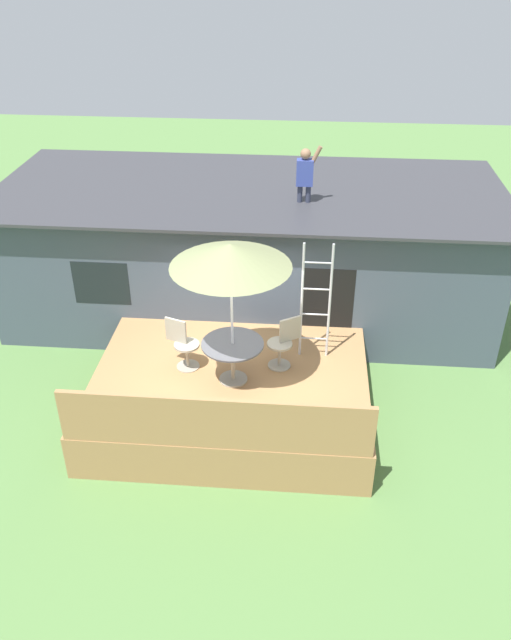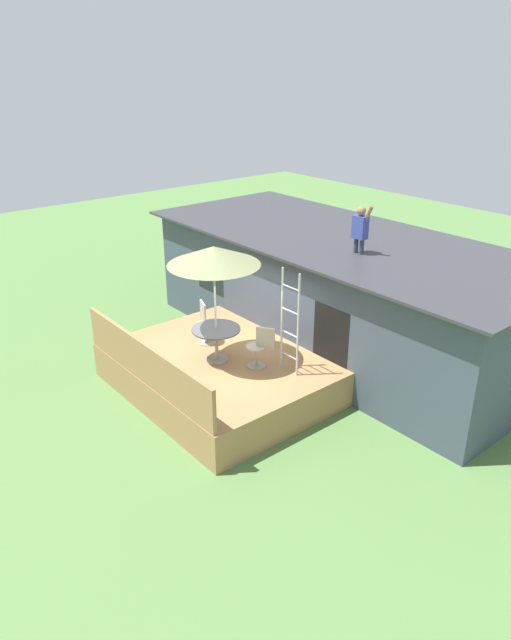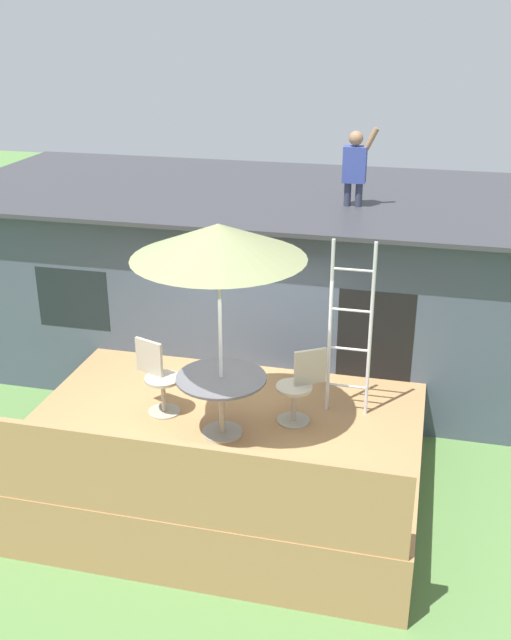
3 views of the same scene
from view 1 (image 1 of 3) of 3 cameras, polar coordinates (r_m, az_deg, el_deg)
name	(u,v)px [view 1 (image 1 of 3)]	position (r m, az deg, el deg)	size (l,w,h in m)	color
ground_plane	(232,407)	(11.72, -2.11, -7.70)	(40.00, 40.00, 0.00)	#567F42
house	(250,250)	(14.00, -0.50, 6.20)	(10.50, 4.50, 2.82)	#424C5B
deck	(231,389)	(11.47, -2.14, -6.16)	(4.73, 3.92, 0.80)	#A87A4C
deck_railing	(215,424)	(9.47, -3.61, -9.15)	(4.63, 0.08, 0.90)	#A87A4C
patio_table	(233,351)	(10.69, -2.03, -2.79)	(1.04, 1.04, 0.74)	#A59E8C
patio_umbrella	(231,255)	(9.81, -2.23, 5.73)	(1.90, 1.90, 2.54)	silver
step_ladder	(316,302)	(11.10, 5.36, 1.61)	(0.52, 0.04, 2.20)	silver
person_figure	(305,172)	(12.57, 4.45, 12.97)	(0.47, 0.20, 1.11)	#33384C
patio_chair_left	(183,344)	(11.17, -6.43, -2.13)	(0.60, 0.44, 0.92)	#A59E8C
patio_chair_right	(283,343)	(11.14, 2.48, -2.05)	(0.57, 0.45, 0.92)	#A59E8C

